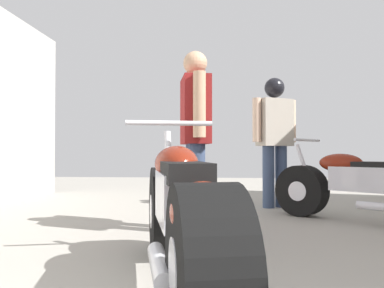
# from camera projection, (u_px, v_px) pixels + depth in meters

# --- Properties ---
(ground_plane) EXTENTS (16.89, 16.89, 0.00)m
(ground_plane) POSITION_uv_depth(u_px,v_px,m) (205.00, 244.00, 3.22)
(ground_plane) COLOR #9E998E
(motorcycle_maroon_cruiser) EXTENTS (0.84, 2.11, 0.99)m
(motorcycle_maroon_cruiser) POSITION_uv_depth(u_px,v_px,m) (181.00, 217.00, 2.14)
(motorcycle_maroon_cruiser) COLOR black
(motorcycle_maroon_cruiser) RESTS_ON ground_plane
(motorcycle_black_naked) EXTENTS (1.66, 1.41, 0.92)m
(motorcycle_black_naked) POSITION_uv_depth(u_px,v_px,m) (363.00, 188.00, 4.17)
(motorcycle_black_naked) COLOR black
(motorcycle_black_naked) RESTS_ON ground_plane
(mechanic_in_blue) EXTENTS (0.34, 0.70, 1.73)m
(mechanic_in_blue) POSITION_uv_depth(u_px,v_px,m) (195.00, 129.00, 3.76)
(mechanic_in_blue) COLOR #384766
(mechanic_in_blue) RESTS_ON ground_plane
(mechanic_with_helmet) EXTENTS (0.67, 0.45, 1.79)m
(mechanic_with_helmet) POSITION_uv_depth(u_px,v_px,m) (275.00, 130.00, 5.41)
(mechanic_with_helmet) COLOR #384766
(mechanic_with_helmet) RESTS_ON ground_plane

